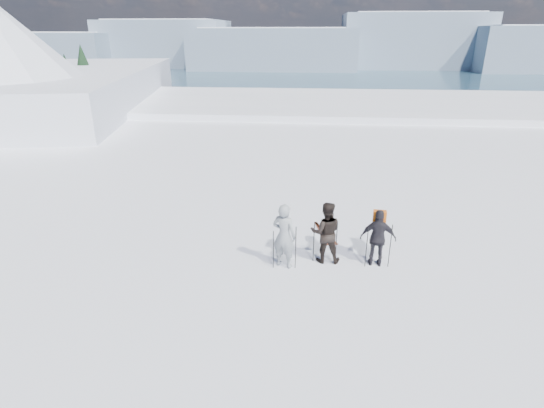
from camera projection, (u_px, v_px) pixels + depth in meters
The scene contains 9 objects.
lake_basin at pixel (320, 175), 40.34m from camera, with size 820.00×820.00×71.62m.
far_mountain_range at pixel (343, 45), 429.49m from camera, with size 770.00×110.00×53.00m.
near_ridge at pixel (45, 139), 40.81m from camera, with size 31.37×35.68×25.62m.
skier_grey at pixel (284, 236), 11.75m from camera, with size 0.69×0.45×1.90m, color gray.
skier_dark at pixel (326, 232), 12.04m from camera, with size 0.89×0.69×1.83m, color black.
skier_pack at pixel (378, 238), 11.85m from camera, with size 0.99×0.41×1.69m, color black.
backpack at pixel (382, 198), 11.65m from camera, with size 0.36×0.20×0.55m, color #D86014.
ski_poles at pixel (330, 246), 11.90m from camera, with size 3.27×0.52×1.32m.
skis_loose at pixel (323, 233), 14.03m from camera, with size 0.74×1.68×0.03m.
Camera 1 is at (-1.13, -8.64, 6.23)m, focal length 28.00 mm.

